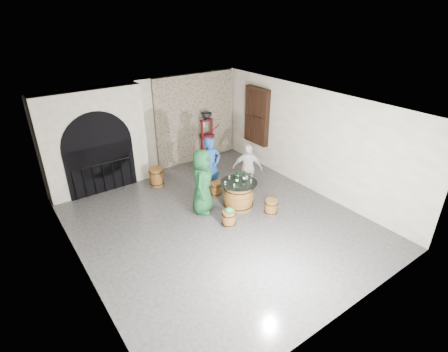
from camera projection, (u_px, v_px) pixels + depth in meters
ground at (217, 222)px, 9.59m from camera, size 8.00×8.00×0.00m
wall_back at (149, 128)px, 11.76m from camera, size 8.00×0.00×8.00m
wall_front at (349, 251)px, 5.97m from camera, size 8.00×0.00×8.00m
wall_left at (74, 213)px, 7.04m from camera, size 0.00×8.00×8.00m
wall_right at (310, 140)px, 10.69m from camera, size 0.00×8.00×8.00m
ceiling at (216, 108)px, 8.15m from camera, size 8.00×8.00×0.00m
stone_facing_panel at (196, 119)px, 12.66m from camera, size 3.20×0.12×3.18m
arched_opening at (95, 142)px, 10.59m from camera, size 3.10×0.60×3.19m
shuttered_window at (257, 116)px, 12.28m from camera, size 0.23×1.10×2.00m
barrel_table at (238, 195)px, 10.10m from camera, size 1.06×1.06×0.82m
barrel_stool_left at (205, 204)px, 10.01m from camera, size 0.37×0.37×0.44m
barrel_stool_far at (216, 189)px, 10.83m from camera, size 0.37×0.37×0.44m
barrel_stool_right at (246, 185)px, 11.02m from camera, size 0.37×0.37×0.44m
barrel_stool_near_right at (271, 207)px, 9.87m from camera, size 0.37×0.37×0.44m
barrel_stool_near_left at (229, 218)px, 9.35m from camera, size 0.37×0.37×0.44m
green_cap at (229, 210)px, 9.23m from camera, size 0.25×0.20×0.11m
person_green at (202, 182)px, 9.67m from camera, size 1.07×1.08×1.88m
person_blue at (211, 166)px, 10.66m from camera, size 0.68×0.46×1.82m
person_white at (247, 168)px, 10.83m from camera, size 0.93×0.90×1.56m
wine_bottle_left at (237, 179)px, 9.81m from camera, size 0.08×0.08×0.32m
wine_bottle_center at (244, 177)px, 9.93m from camera, size 0.08×0.08×0.32m
wine_bottle_right at (237, 175)px, 10.04m from camera, size 0.08×0.08×0.32m
tasting_glass_a at (234, 185)px, 9.64m from camera, size 0.05×0.05×0.10m
tasting_glass_b at (247, 177)px, 10.07m from camera, size 0.05×0.05×0.10m
tasting_glass_c at (229, 177)px, 10.08m from camera, size 0.05×0.05×0.10m
tasting_glass_d at (236, 176)px, 10.15m from camera, size 0.05×0.05×0.10m
tasting_glass_e at (251, 181)px, 9.87m from camera, size 0.05×0.05×0.10m
tasting_glass_f at (225, 183)px, 9.77m from camera, size 0.05×0.05×0.10m
side_barrel at (156, 177)px, 11.34m from camera, size 0.47×0.47×0.62m
corking_press at (207, 134)px, 12.71m from camera, size 0.78×0.45×1.88m
control_box at (203, 124)px, 12.84m from camera, size 0.18×0.10×0.22m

